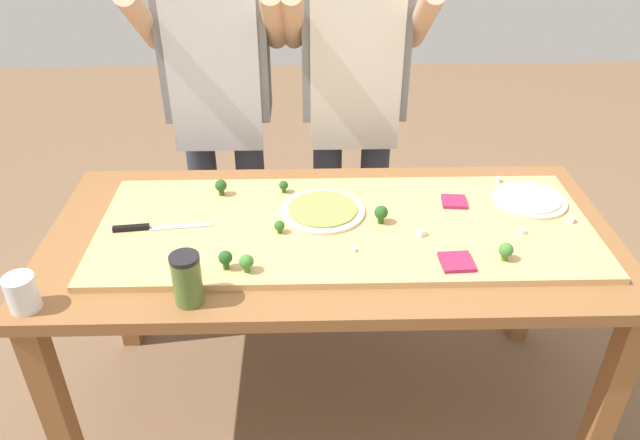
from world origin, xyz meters
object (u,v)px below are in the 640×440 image
at_px(broccoli_floret_back_right, 506,250).
at_px(cook_left, 219,91).
at_px(cheese_crumble_e, 354,249).
at_px(pizza_slice_near_right, 454,202).
at_px(sauce_jar, 187,279).
at_px(broccoli_floret_center_right, 225,258).
at_px(broccoli_floret_front_left, 284,186).
at_px(flour_cup, 23,295).
at_px(cheese_crumble_d, 571,219).
at_px(cheese_crumble_b, 422,233).
at_px(cook_right, 354,89).
at_px(pizza_whole_cheese_artichoke, 530,199).
at_px(prep_table, 331,256).
at_px(chefs_knife, 149,227).
at_px(cheese_crumble_c, 523,232).
at_px(broccoli_floret_front_right, 221,186).
at_px(cheese_crumble_a, 498,179).
at_px(broccoli_floret_front_mid, 246,262).
at_px(pizza_whole_pesto_green, 323,210).
at_px(pizza_slice_far_left, 457,262).
at_px(broccoli_floret_back_mid, 381,213).
at_px(broccoli_floret_center_left, 279,226).

bearing_deg(broccoli_floret_back_right, cook_left, 135.88).
height_order(cheese_crumble_e, cook_left, cook_left).
distance_m(pizza_slice_near_right, sauce_jar, 0.92).
xyz_separation_m(broccoli_floret_center_right, cook_left, (-0.11, 0.90, 0.15)).
distance_m(broccoli_floret_center_right, broccoli_floret_front_left, 0.45).
relative_size(flour_cup, cook_left, 0.06).
bearing_deg(broccoli_floret_front_left, broccoli_floret_back_right, -32.03).
height_order(broccoli_floret_front_left, cheese_crumble_d, broccoli_floret_front_left).
xyz_separation_m(cheese_crumble_b, cook_right, (-0.16, 0.75, 0.18)).
distance_m(pizza_whole_cheese_artichoke, broccoli_floret_center_right, 1.03).
distance_m(prep_table, broccoli_floret_front_left, 0.30).
height_order(broccoli_floret_center_right, sauce_jar, sauce_jar).
bearing_deg(chefs_knife, cheese_crumble_c, -2.73).
distance_m(cheese_crumble_c, sauce_jar, 1.01).
height_order(prep_table, cook_right, cook_right).
xyz_separation_m(chefs_knife, broccoli_floret_front_right, (0.20, 0.20, 0.03)).
distance_m(cheese_crumble_d, sauce_jar, 1.20).
bearing_deg(cheese_crumble_a, broccoli_floret_front_mid, -149.48).
bearing_deg(broccoli_floret_front_left, flour_cup, -140.14).
bearing_deg(sauce_jar, broccoli_floret_front_left, 66.29).
distance_m(pizza_whole_pesto_green, cheese_crumble_e, 0.23).
distance_m(broccoli_floret_front_right, cheese_crumble_b, 0.69).
bearing_deg(pizza_whole_pesto_green, pizza_slice_far_left, -37.51).
distance_m(pizza_slice_near_right, cheese_crumble_a, 0.23).
bearing_deg(sauce_jar, broccoli_floret_back_right, 8.87).
height_order(broccoli_floret_front_mid, cook_left, cook_left).
bearing_deg(cook_left, pizza_whole_pesto_green, -57.31).
bearing_deg(pizza_slice_far_left, flour_cup, -173.34).
bearing_deg(pizza_slice_near_right, cheese_crumble_c, -47.06).
height_order(broccoli_floret_front_right, broccoli_floret_back_mid, broccoli_floret_back_mid).
relative_size(pizza_whole_pesto_green, broccoli_floret_front_left, 6.34).
distance_m(cheese_crumble_e, flour_cup, 0.90).
xyz_separation_m(broccoli_floret_center_right, broccoli_floret_front_left, (0.15, 0.43, -0.01)).
bearing_deg(cook_left, flour_cup, -111.49).
bearing_deg(broccoli_floret_front_right, pizza_whole_pesto_green, -19.56).
distance_m(cheese_crumble_d, flour_cup, 1.61).
height_order(pizza_whole_pesto_green, broccoli_floret_center_right, broccoli_floret_center_right).
distance_m(broccoli_floret_back_mid, cheese_crumble_d, 0.60).
height_order(prep_table, broccoli_floret_front_left, broccoli_floret_front_left).
xyz_separation_m(broccoli_floret_center_left, sauce_jar, (-0.23, -0.29, 0.03)).
bearing_deg(cheese_crumble_a, broccoli_floret_center_right, -151.83).
bearing_deg(broccoli_floret_front_mid, sauce_jar, -145.36).
xyz_separation_m(cheese_crumble_e, cook_right, (0.05, 0.82, 0.18)).
height_order(broccoli_floret_front_left, cook_right, cook_right).
xyz_separation_m(pizza_slice_far_left, flour_cup, (-1.17, -0.14, 0.02)).
xyz_separation_m(broccoli_floret_front_mid, cheese_crumble_b, (0.52, 0.17, -0.02)).
xyz_separation_m(broccoli_floret_center_left, flour_cup, (-0.66, -0.31, -0.00)).
relative_size(pizza_whole_cheese_artichoke, broccoli_floret_back_mid, 4.07).
xyz_separation_m(chefs_knife, pizza_slice_near_right, (0.98, 0.13, 0.00)).
relative_size(cheese_crumble_c, cook_left, 0.01).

